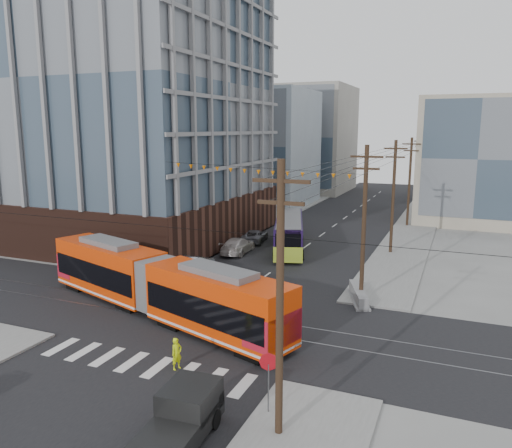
{
  "coord_description": "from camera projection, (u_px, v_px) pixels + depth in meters",
  "views": [
    {
      "loc": [
        14.58,
        -22.96,
        12.07
      ],
      "look_at": [
        0.38,
        11.16,
        4.97
      ],
      "focal_mm": 35.0,
      "sensor_mm": 36.0,
      "label": 1
    }
  ],
  "objects": [
    {
      "name": "ground",
      "position": [
        175.0,
        342.0,
        28.59
      ],
      "size": [
        160.0,
        160.0,
        0.0
      ],
      "primitive_type": "plane",
      "color": "slate"
    },
    {
      "name": "office_building",
      "position": [
        110.0,
        108.0,
        55.05
      ],
      "size": [
        30.0,
        25.0,
        28.6
      ],
      "primitive_type": "cube",
      "color": "#381E16",
      "rests_on": "ground"
    },
    {
      "name": "bg_bldg_nw_near",
      "position": [
        254.0,
        148.0,
        80.45
      ],
      "size": [
        18.0,
        16.0,
        18.0
      ],
      "primitive_type": "cube",
      "color": "#8C99A5",
      "rests_on": "ground"
    },
    {
      "name": "bg_bldg_ne_near",
      "position": [
        476.0,
        160.0,
        64.57
      ],
      "size": [
        14.0,
        14.0,
        16.0
      ],
      "primitive_type": "cube",
      "color": "gray",
      "rests_on": "ground"
    },
    {
      "name": "bg_bldg_nw_far",
      "position": [
        308.0,
        139.0,
        97.27
      ],
      "size": [
        16.0,
        18.0,
        20.0
      ],
      "primitive_type": "cube",
      "color": "gray",
      "rests_on": "ground"
    },
    {
      "name": "bg_bldg_ne_far",
      "position": [
        487.0,
        160.0,
        82.13
      ],
      "size": [
        16.0,
        16.0,
        14.0
      ],
      "primitive_type": "cube",
      "color": "#8C99A5",
      "rests_on": "ground"
    },
    {
      "name": "utility_pole_near",
      "position": [
        280.0,
        305.0,
        18.91
      ],
      "size": [
        0.3,
        0.3,
        11.0
      ],
      "primitive_type": "cylinder",
      "color": "black",
      "rests_on": "ground"
    },
    {
      "name": "utility_pole_far",
      "position": [
        420.0,
        173.0,
        75.12
      ],
      "size": [
        0.3,
        0.3,
        11.0
      ],
      "primitive_type": "cylinder",
      "color": "black",
      "rests_on": "ground"
    },
    {
      "name": "streetcar",
      "position": [
        158.0,
        285.0,
        32.56
      ],
      "size": [
        20.91,
        9.46,
        4.06
      ],
      "primitive_type": null,
      "rotation": [
        0.0,
        0.0,
        -0.32
      ],
      "color": "red",
      "rests_on": "ground"
    },
    {
      "name": "city_bus",
      "position": [
        289.0,
        233.0,
        50.07
      ],
      "size": [
        6.3,
        12.45,
        3.46
      ],
      "primitive_type": null,
      "rotation": [
        0.0,
        0.0,
        0.31
      ],
      "color": "#20103D",
      "rests_on": "ground"
    },
    {
      "name": "pickup_truck",
      "position": [
        172.0,
        429.0,
        18.76
      ],
      "size": [
        2.4,
        5.73,
        1.9
      ],
      "primitive_type": null,
      "rotation": [
        0.0,
        0.0,
        0.07
      ],
      "color": "black",
      "rests_on": "ground"
    },
    {
      "name": "parked_car_silver",
      "position": [
        192.0,
        265.0,
        41.92
      ],
      "size": [
        2.06,
        4.93,
        1.59
      ],
      "primitive_type": "imported",
      "rotation": [
        0.0,
        0.0,
        3.06
      ],
      "color": "#9499A3",
      "rests_on": "ground"
    },
    {
      "name": "parked_car_white",
      "position": [
        238.0,
        245.0,
        48.9
      ],
      "size": [
        2.54,
        5.46,
        1.54
      ],
      "primitive_type": "imported",
      "rotation": [
        0.0,
        0.0,
        3.21
      ],
      "color": "#BEB6B3",
      "rests_on": "ground"
    },
    {
      "name": "parked_car_grey",
      "position": [
        255.0,
        236.0,
        53.74
      ],
      "size": [
        2.99,
        5.12,
        1.34
      ],
      "primitive_type": "imported",
      "rotation": [
        0.0,
        0.0,
        3.31
      ],
      "color": "slate",
      "rests_on": "ground"
    },
    {
      "name": "pedestrian",
      "position": [
        177.0,
        354.0,
        25.29
      ],
      "size": [
        0.59,
        0.71,
        1.66
      ],
      "primitive_type": "imported",
      "rotation": [
        0.0,
        0.0,
        1.2
      ],
      "color": "#D0EB0F",
      "rests_on": "ground"
    },
    {
      "name": "stop_sign",
      "position": [
        268.0,
        386.0,
        21.12
      ],
      "size": [
        1.01,
        1.01,
        2.66
      ],
      "primitive_type": null,
      "rotation": [
        0.0,
        0.0,
        0.3
      ],
      "color": "#A40C15",
      "rests_on": "ground"
    },
    {
      "name": "jersey_barrier",
      "position": [
        358.0,
        295.0,
        35.44
      ],
      "size": [
        2.5,
        4.52,
        0.89
      ],
      "primitive_type": "cube",
      "rotation": [
        0.0,
        0.0,
        0.36
      ],
      "color": "gray",
      "rests_on": "ground"
    }
  ]
}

